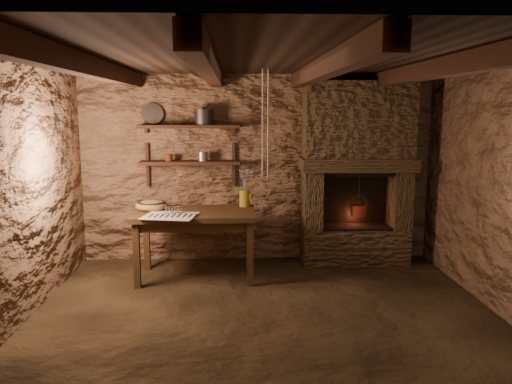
{
  "coord_description": "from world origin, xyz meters",
  "views": [
    {
      "loc": [
        -0.28,
        -4.42,
        1.96
      ],
      "look_at": [
        -0.06,
        0.9,
        1.07
      ],
      "focal_mm": 35.0,
      "sensor_mm": 36.0,
      "label": 1
    }
  ],
  "objects_px": {
    "red_pot": "(359,210)",
    "wooden_bowl": "(152,206)",
    "iron_stockpot": "(204,118)",
    "stoneware_jug": "(245,190)",
    "work_table": "(196,242)"
  },
  "relations": [
    {
      "from": "stoneware_jug",
      "to": "work_table",
      "type": "bearing_deg",
      "value": -179.69
    },
    {
      "from": "work_table",
      "to": "stoneware_jug",
      "type": "bearing_deg",
      "value": 24.14
    },
    {
      "from": "work_table",
      "to": "wooden_bowl",
      "type": "xyz_separation_m",
      "value": [
        -0.52,
        0.12,
        0.41
      ]
    },
    {
      "from": "iron_stockpot",
      "to": "stoneware_jug",
      "type": "bearing_deg",
      "value": -32.15
    },
    {
      "from": "stoneware_jug",
      "to": "iron_stockpot",
      "type": "distance_m",
      "value": 1.05
    },
    {
      "from": "iron_stockpot",
      "to": "wooden_bowl",
      "type": "bearing_deg",
      "value": -142.53
    },
    {
      "from": "wooden_bowl",
      "to": "iron_stockpot",
      "type": "distance_m",
      "value": 1.27
    },
    {
      "from": "work_table",
      "to": "iron_stockpot",
      "type": "height_order",
      "value": "iron_stockpot"
    },
    {
      "from": "work_table",
      "to": "stoneware_jug",
      "type": "distance_m",
      "value": 0.85
    },
    {
      "from": "stoneware_jug",
      "to": "red_pot",
      "type": "height_order",
      "value": "stoneware_jug"
    },
    {
      "from": "wooden_bowl",
      "to": "iron_stockpot",
      "type": "xyz_separation_m",
      "value": [
        0.6,
        0.46,
        1.02
      ]
    },
    {
      "from": "work_table",
      "to": "red_pot",
      "type": "distance_m",
      "value": 2.1
    },
    {
      "from": "work_table",
      "to": "iron_stockpot",
      "type": "distance_m",
      "value": 1.54
    },
    {
      "from": "stoneware_jug",
      "to": "wooden_bowl",
      "type": "xyz_separation_m",
      "value": [
        -1.1,
        -0.14,
        -0.15
      ]
    },
    {
      "from": "red_pot",
      "to": "wooden_bowl",
      "type": "bearing_deg",
      "value": -172.42
    }
  ]
}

